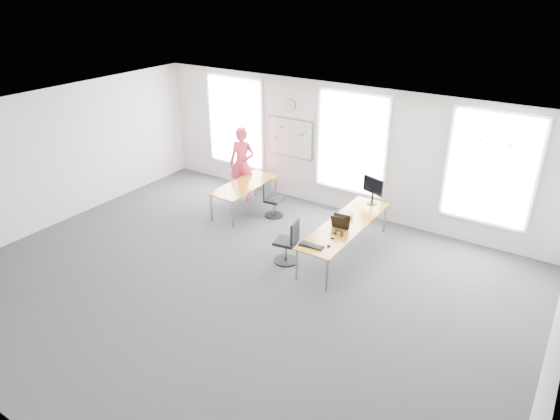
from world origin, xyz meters
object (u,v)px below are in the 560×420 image
Objects in this scene: desk_right at (345,226)px; person at (242,164)px; keyboard at (311,246)px; chair_right at (289,244)px; desk_left at (244,186)px; monitor at (373,188)px; headphones at (338,233)px; chair_left at (272,201)px.

person is at bearing 161.51° from desk_right.
keyboard is at bearing -45.86° from person.
chair_right is at bearing 149.34° from keyboard.
desk_right is at bearing 127.80° from chair_right.
keyboard is (0.66, -0.27, 0.29)m from chair_right.
keyboard is at bearing -31.50° from desk_left.
monitor is (3.44, 0.05, 0.13)m from person.
headphones is (3.02, -1.07, 0.11)m from desk_left.
headphones is at bearing -123.07° from chair_left.
keyboard is at bearing -137.07° from chair_left.
person is at bearing -137.72° from chair_right.
person is 9.76× the size of headphones.
desk_left is at bearing -60.85° from person.
person reaches higher than desk_right.
desk_left is 3.28m from keyboard.
chair_left is at bearing -148.16° from monitor.
desk_right is 3.35× the size of chair_left.
chair_right is 1.98× the size of keyboard.
chair_left is 0.46× the size of person.
headphones is 1.71m from monitor.
headphones is at bearing 62.90° from keyboard.
person is (-2.62, 2.01, 0.52)m from chair_right.
headphones is at bearing -36.08° from person.
person reaches higher than monitor.
desk_left is at bearing 176.87° from headphones.
headphones is at bearing 102.82° from chair_right.
chair_right is 3.34m from person.
chair_left reaches higher than desk_left.
headphones is (2.32, -1.19, 0.37)m from chair_left.
chair_right reaches higher than chair_left.
keyboard is 2.36m from monitor.
desk_left is 3.07× the size of monitor.
person is at bearing 63.62° from chair_left.
monitor is at bearing -10.25° from person.
chair_right is 1.09× the size of chair_left.
desk_right is 1.53× the size of person.
desk_left is 2.04× the size of chair_right.
chair_right is 4.85× the size of headphones.
keyboard is at bearing -74.44° from monitor.
chair_right is at bearing -140.59° from headphones.
desk_left is 2.59m from chair_right.
person is 3.99× the size of keyboard.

